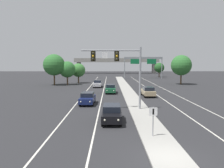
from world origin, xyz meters
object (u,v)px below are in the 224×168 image
Objects in this scene: overhead_signal_mast at (121,65)px; car_oncoming_silver at (98,83)px; car_oncoming_navy at (88,98)px; tree_far_right_c at (159,68)px; car_oncoming_green at (111,89)px; tree_far_left_b at (67,69)px; highway_sign_gantry at (143,61)px; median_sign_post at (153,117)px; car_oncoming_black at (112,113)px; tree_far_left_c at (78,70)px; tree_far_right_b at (181,65)px; car_receding_tan at (148,91)px; tree_far_left_a at (54,65)px.

car_oncoming_silver is at bearing 99.38° from overhead_signal_mast.
car_oncoming_navy is 60.01m from tree_far_right_c.
overhead_signal_mast reaches higher than car_oncoming_green.
tree_far_left_b is 41.52m from tree_far_right_c.
car_oncoming_green is 39.82m from highway_sign_gantry.
car_oncoming_silver is 0.34× the size of highway_sign_gantry.
median_sign_post reaches higher than car_oncoming_black.
median_sign_post is at bearing -83.02° from car_oncoming_green.
car_oncoming_navy and car_oncoming_silver have the same top height.
car_oncoming_silver is 41.09m from tree_far_right_c.
car_oncoming_navy is 1.00× the size of car_oncoming_silver.
median_sign_post is 46.14m from tree_far_left_c.
tree_far_right_b reaches higher than tree_far_right_c.
car_oncoming_black is (-1.16, -5.27, -4.50)m from overhead_signal_mast.
highway_sign_gantry is (11.49, 37.75, 5.34)m from car_oncoming_green.
car_oncoming_silver is at bearing 122.78° from car_receding_tan.
tree_far_left_c reaches higher than car_oncoming_silver.
tree_far_right_b is 28.65m from tree_far_left_b.
tree_far_left_c is at bearing -138.38° from highway_sign_gantry.
tree_far_left_a is at bearing -165.66° from tree_far_left_b.
car_receding_tan is 0.61× the size of tree_far_right_b.
car_receding_tan is 0.84× the size of tree_far_left_c.
tree_far_right_c is at bearing 88.47° from tree_far_right_b.
tree_far_left_b reaches higher than car_oncoming_silver.
overhead_signal_mast is 1.60× the size of car_receding_tan.
median_sign_post is at bearing -65.80° from car_oncoming_navy.
median_sign_post is 0.41× the size of tree_far_left_c.
car_receding_tan is 28.28m from tree_far_left_c.
median_sign_post is 0.40× the size of tree_far_right_c.
tree_far_left_a reaches higher than car_oncoming_navy.
tree_far_left_b is 0.77× the size of tree_far_left_a.
tree_far_left_c is at bearing 104.58° from median_sign_post.
tree_far_left_c reaches higher than car_oncoming_navy.
overhead_signal_mast is at bearing -115.03° from car_receding_tan.
tree_far_left_b is at bearing -135.05° from highway_sign_gantry.
car_receding_tan is (4.97, 10.64, -4.50)m from overhead_signal_mast.
car_oncoming_green is (3.13, 10.99, 0.00)m from car_oncoming_navy.
tree_far_left_c is (-5.44, 30.91, 2.65)m from car_oncoming_navy.
highway_sign_gantry is at bearing 73.30° from car_oncoming_navy.
tree_far_left_a is (-32.46, -30.10, 1.40)m from tree_far_right_c.
tree_far_right_b is 1.36× the size of tree_far_right_c.
tree_far_left_b is at bearing 111.53° from overhead_signal_mast.
highway_sign_gantry reaches higher than car_oncoming_silver.
car_oncoming_navy and car_receding_tan have the same top height.
car_oncoming_black is 0.34× the size of highway_sign_gantry.
tree_far_left_a is (-13.85, 34.75, 4.14)m from car_oncoming_black.
tree_far_right_c is (29.40, 29.32, -0.26)m from tree_far_left_b.
tree_far_left_c is (-20.07, -17.83, -2.70)m from highway_sign_gantry.
car_oncoming_green is 0.59× the size of tree_far_left_a.
car_oncoming_navy is 11.43m from car_oncoming_green.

